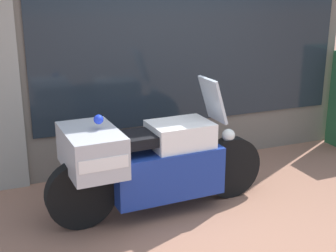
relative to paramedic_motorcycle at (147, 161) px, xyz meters
The scene contains 4 objects.
ground_plane 1.05m from the paramedic_motorcycle, 45.47° to the right, with size 60.00×60.00×0.00m, color #8E604C.
shop_building 1.95m from the paramedic_motorcycle, 80.43° to the left, with size 5.19×0.55×3.84m.
window_display 1.73m from the paramedic_motorcycle, 53.68° to the left, with size 3.80×0.30×2.05m.
paramedic_motorcycle is the anchor object (origin of this frame).
Camera 1 is at (-2.06, -3.39, 2.24)m, focal length 50.00 mm.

